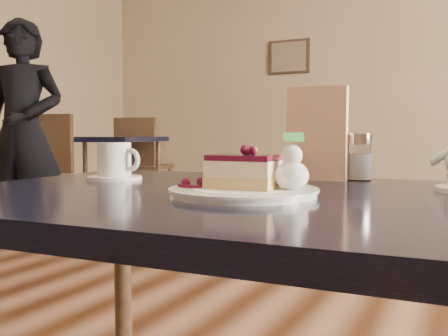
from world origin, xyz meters
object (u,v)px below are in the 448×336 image
at_px(main_table, 253,234).
at_px(patron, 23,133).
at_px(cheesecake_slice, 243,172).
at_px(bg_table_far_left, 97,216).
at_px(dessert_plate, 243,192).
at_px(coffee_set, 115,163).

relative_size(main_table, patron, 0.72).
height_order(main_table, patron, patron).
xyz_separation_m(cheesecake_slice, patron, (-2.49, 1.73, 0.06)).
distance_m(main_table, bg_table_far_left, 3.71).
bearing_deg(main_table, dessert_plate, -90.00).
bearing_deg(dessert_plate, bg_table_far_left, 135.08).
distance_m(coffee_set, patron, 2.65).
relative_size(cheesecake_slice, coffee_set, 0.89).
height_order(bg_table_far_left, patron, patron).
relative_size(dessert_plate, coffee_set, 1.85).
bearing_deg(cheesecake_slice, bg_table_far_left, 131.91).
relative_size(main_table, bg_table_far_left, 0.62).
height_order(cheesecake_slice, bg_table_far_left, bg_table_far_left).
xyz_separation_m(main_table, coffee_set, (-0.37, 0.08, 0.11)).
bearing_deg(patron, coffee_set, -55.61).
distance_m(dessert_plate, bg_table_far_left, 3.76).
height_order(main_table, dessert_plate, dessert_plate).
height_order(main_table, coffee_set, coffee_set).
relative_size(main_table, dessert_plate, 4.81).
bearing_deg(coffee_set, bg_table_far_left, 132.17).
distance_m(cheesecake_slice, coffee_set, 0.39).
xyz_separation_m(main_table, patron, (-2.49, 1.68, 0.17)).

